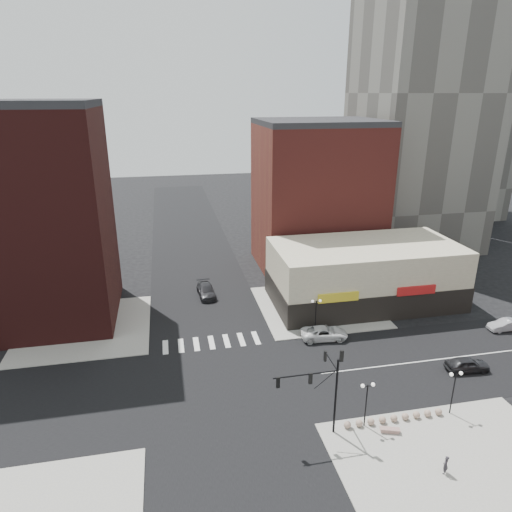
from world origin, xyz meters
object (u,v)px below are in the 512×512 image
object	(u,v)px
white_suv	(324,333)
dark_sedan_north	(206,291)
street_lamp_se_b	(455,382)
dark_sedan_east	(467,364)
street_lamp_se_a	(367,394)
silver_sedan	(505,325)
traffic_signal	(324,381)
pedestrian	(446,465)
stone_bench	(390,430)
street_lamp_ne	(316,307)

from	to	relation	value
white_suv	dark_sedan_north	size ratio (longest dim) A/B	0.99
street_lamp_se_b	dark_sedan_east	size ratio (longest dim) A/B	0.96
street_lamp_se_a	dark_sedan_east	world-z (taller)	street_lamp_se_a
street_lamp_se_b	dark_sedan_north	distance (m)	34.34
street_lamp_se_a	silver_sedan	distance (m)	26.36
street_lamp_se_a	traffic_signal	bearing A→B (deg)	177.43
street_lamp_se_a	pedestrian	size ratio (longest dim) A/B	2.75
pedestrian	dark_sedan_north	bearing A→B (deg)	-112.26
dark_sedan_north	silver_sedan	bearing A→B (deg)	-30.28
dark_sedan_east	pedestrian	distance (m)	15.22
street_lamp_se_b	dark_sedan_east	world-z (taller)	street_lamp_se_b
dark_sedan_north	pedestrian	bearing A→B (deg)	-71.87
white_suv	street_lamp_se_a	bearing A→B (deg)	179.26
dark_sedan_north	stone_bench	distance (m)	32.42
dark_sedan_east	silver_sedan	distance (m)	11.69
traffic_signal	stone_bench	world-z (taller)	traffic_signal
dark_sedan_east	street_lamp_se_a	bearing A→B (deg)	117.42
street_lamp_ne	silver_sedan	bearing A→B (deg)	-9.76
dark_sedan_east	pedestrian	xyz separation A→B (m)	(-9.92, -11.55, 0.14)
street_lamp_se_b	white_suv	distance (m)	16.06
traffic_signal	dark_sedan_east	size ratio (longest dim) A/B	1.79
street_lamp_se_a	white_suv	distance (m)	14.81
silver_sedan	pedestrian	world-z (taller)	pedestrian
street_lamp_ne	silver_sedan	world-z (taller)	street_lamp_ne
dark_sedan_east	stone_bench	size ratio (longest dim) A/B	2.57
pedestrian	street_lamp_se_b	bearing A→B (deg)	-170.44
silver_sedan	stone_bench	xyz separation A→B (m)	(-21.51, -13.36, -0.34)
pedestrian	traffic_signal	bearing A→B (deg)	-83.80
street_lamp_se_b	silver_sedan	bearing A→B (deg)	38.63
dark_sedan_north	dark_sedan_east	bearing A→B (deg)	-48.01
street_lamp_se_a	street_lamp_ne	world-z (taller)	same
street_lamp_se_a	stone_bench	size ratio (longest dim) A/B	2.46
street_lamp_se_b	white_suv	world-z (taller)	street_lamp_se_b
traffic_signal	dark_sedan_east	xyz separation A→B (m)	(17.34, 5.43, -4.22)
traffic_signal	street_lamp_se_b	size ratio (longest dim) A/B	1.87
street_lamp_ne	white_suv	bearing A→B (deg)	-68.31
silver_sedan	street_lamp_se_a	bearing A→B (deg)	-61.02
street_lamp_se_a	street_lamp_ne	xyz separation A→B (m)	(1.00, 16.00, 0.00)
street_lamp_se_a	dark_sedan_north	distance (m)	30.79
white_suv	stone_bench	xyz separation A→B (m)	(0.13, -15.69, -0.42)
street_lamp_ne	stone_bench	xyz separation A→B (m)	(0.73, -17.19, -2.97)
pedestrian	stone_bench	distance (m)	5.17
pedestrian	street_lamp_se_a	bearing A→B (deg)	-102.73
silver_sedan	dark_sedan_north	size ratio (longest dim) A/B	0.75
stone_bench	dark_sedan_north	bearing A→B (deg)	130.21
street_lamp_se_b	dark_sedan_east	xyz separation A→B (m)	(5.57, 5.60, -2.55)
dark_sedan_east	silver_sedan	world-z (taller)	dark_sedan_east
traffic_signal	dark_sedan_north	xyz separation A→B (m)	(-6.67, 28.69, -4.19)
street_lamp_se_b	pedestrian	size ratio (longest dim) A/B	2.75
dark_sedan_east	pedestrian	world-z (taller)	pedestrian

